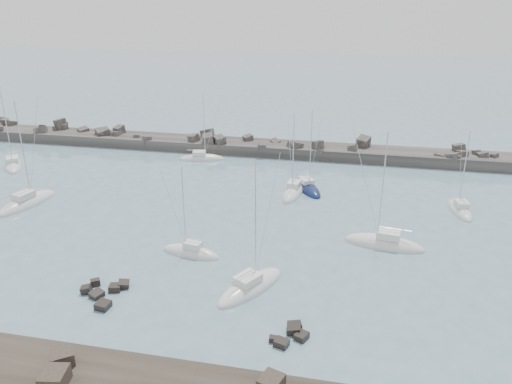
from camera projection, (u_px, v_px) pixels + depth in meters
ground at (178, 254)px, 53.08m from camera, size 400.00×400.00×0.00m
rock_cluster_near at (105, 293)px, 45.69m from camera, size 4.24×4.83×1.23m
rock_cluster_far at (292, 335)px, 40.21m from camera, size 3.21×3.66×1.35m
breakwater at (212, 148)px, 89.01m from camera, size 115.00×7.08×5.36m
sailboat_1 at (14, 165)px, 80.37m from camera, size 7.26×8.55×13.68m
sailboat_3 at (27, 203)px, 65.60m from camera, size 4.67×9.66×14.78m
sailboat_4 at (202, 159)px, 83.63m from camera, size 7.90×4.10×11.96m
sailboat_5 at (191, 253)px, 52.99m from camera, size 6.83×3.03×10.67m
sailboat_6 at (293, 193)px, 69.19m from camera, size 3.24×7.96×12.44m
sailboat_7 at (251, 288)px, 46.72m from camera, size 6.46×8.81×13.58m
sailboat_8 at (307, 188)px, 70.79m from camera, size 5.82×8.07×12.41m
sailboat_9 at (384, 244)px, 54.81m from camera, size 9.02×3.99×13.93m
sailboat_10 at (460, 210)px, 63.57m from camera, size 3.30×7.27×11.24m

